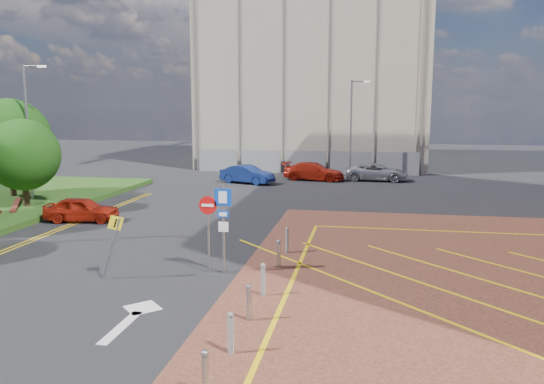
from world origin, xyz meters
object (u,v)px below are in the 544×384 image
(tree_c, at_px, (23,155))
(lamp_left_far, at_px, (29,127))
(car_red_left, at_px, (82,209))
(tree_d, at_px, (9,139))
(car_red_back, at_px, (314,171))
(sign_cluster, at_px, (218,219))
(car_silver_back, at_px, (377,172))
(car_blue_back, at_px, (247,174))
(warning_sign, at_px, (113,239))
(lamp_back, at_px, (352,125))

(tree_c, bearing_deg, lamp_left_far, 114.71)
(tree_c, bearing_deg, car_red_left, -23.36)
(tree_d, xyz_separation_m, car_red_back, (17.70, 12.66, -3.16))
(sign_cluster, bearing_deg, car_silver_back, 76.89)
(tree_d, distance_m, car_red_left, 9.55)
(tree_d, xyz_separation_m, car_silver_back, (22.69, 13.28, -3.19))
(sign_cluster, distance_m, car_silver_back, 26.00)
(sign_cluster, height_order, car_blue_back, sign_cluster)
(lamp_left_far, height_order, car_silver_back, lamp_left_far)
(car_red_left, bearing_deg, car_silver_back, -48.61)
(car_red_back, xyz_separation_m, car_silver_back, (4.98, 0.61, -0.03))
(tree_d, relative_size, car_blue_back, 1.43)
(sign_cluster, xyz_separation_m, car_blue_back, (-3.95, 21.94, -1.25))
(lamp_left_far, distance_m, warning_sign, 17.14)
(lamp_back, bearing_deg, car_red_left, -123.26)
(tree_d, bearing_deg, car_silver_back, 30.33)
(car_red_back, relative_size, car_silver_back, 1.00)
(tree_c, relative_size, car_silver_back, 1.00)
(warning_sign, bearing_deg, lamp_left_far, 132.75)
(tree_c, xyz_separation_m, car_blue_back, (9.84, 12.93, -2.49))
(tree_c, relative_size, sign_cluster, 1.53)
(tree_d, relative_size, warning_sign, 2.71)
(sign_cluster, distance_m, car_blue_back, 22.33)
(lamp_left_far, distance_m, lamp_back, 24.46)
(lamp_back, height_order, car_blue_back, lamp_back)
(lamp_left_far, distance_m, car_red_back, 21.13)
(tree_c, distance_m, tree_d, 4.30)
(car_blue_back, bearing_deg, lamp_back, -37.52)
(lamp_back, xyz_separation_m, sign_cluster, (-3.78, -27.02, -2.41))
(sign_cluster, bearing_deg, tree_c, 146.84)
(warning_sign, bearing_deg, car_silver_back, 70.97)
(lamp_back, height_order, car_red_back, lamp_back)
(sign_cluster, xyz_separation_m, warning_sign, (-3.29, -1.34, -0.52))
(lamp_back, height_order, warning_sign, lamp_back)
(car_blue_back, xyz_separation_m, car_silver_back, (9.84, 3.35, -0.02))
(tree_d, height_order, car_red_left, tree_d)
(tree_d, distance_m, lamp_back, 25.47)
(car_silver_back, bearing_deg, lamp_left_far, 126.97)
(sign_cluster, bearing_deg, warning_sign, -157.81)
(sign_cluster, xyz_separation_m, car_red_left, (-9.30, 7.07, -1.32))
(car_blue_back, bearing_deg, tree_c, 161.94)
(sign_cluster, relative_size, warning_sign, 1.43)
(tree_d, bearing_deg, lamp_back, 36.09)
(tree_c, distance_m, lamp_back, 25.19)
(tree_c, relative_size, car_red_back, 1.00)
(lamp_left_far, distance_m, car_silver_back, 25.38)
(tree_d, xyz_separation_m, car_red_left, (7.50, -4.94, -3.23))
(tree_d, bearing_deg, lamp_left_far, -25.68)
(tree_d, xyz_separation_m, lamp_left_far, (2.08, -1.00, 0.79))
(car_red_left, relative_size, car_blue_back, 0.88)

